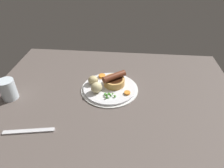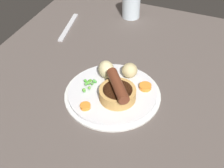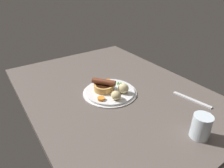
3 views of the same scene
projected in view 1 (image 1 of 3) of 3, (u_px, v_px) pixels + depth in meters
The scene contains 10 objects.
dining_table at pixel (113, 96), 89.55cm from camera, with size 110.00×80.00×3.00cm, color #564C47.
dinner_plate at pixel (110, 88), 90.69cm from camera, with size 25.76×25.76×1.40cm.
sausage_pudding at pixel (114, 80), 90.48cm from camera, with size 10.58×9.49×5.85cm.
pea_pile at pixel (109, 95), 84.13cm from camera, with size 5.23×3.43×1.89cm.
potato_chunk_0 at pixel (96, 87), 85.94cm from camera, with size 5.07×4.31×4.81cm, color beige.
potato_chunk_1 at pixel (93, 80), 91.20cm from camera, with size 4.36×4.62×3.96cm, color #CCB77F.
carrot_slice_0 at pixel (102, 76), 96.35cm from camera, with size 3.26×3.26×1.15cm, color orange.
carrot_slice_1 at pixel (127, 93), 86.03cm from camera, with size 2.70×2.70×0.91cm, color orange.
fork at pixel (29, 131), 70.85cm from camera, with size 18.00×1.60×0.60cm, color silver.
drinking_glass at pixel (8, 89), 83.71cm from camera, with size 6.56×6.56×8.93cm, color silver.
Camera 1 is at (5.97, -69.02, 58.51)cm, focal length 32.00 mm.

